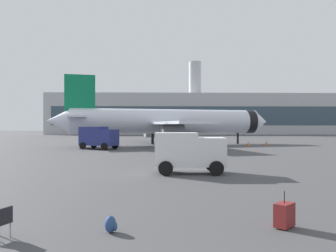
{
  "coord_description": "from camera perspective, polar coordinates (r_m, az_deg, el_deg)",
  "views": [
    {
      "loc": [
        -0.52,
        -3.71,
        3.05
      ],
      "look_at": [
        0.42,
        30.69,
        3.0
      ],
      "focal_mm": 37.44,
      "sensor_mm": 36.0,
      "label": 1
    }
  ],
  "objects": [
    {
      "name": "airplane_at_gate",
      "position": [
        54.82,
        -0.16,
        0.72
      ],
      "size": [
        35.35,
        32.19,
        10.5
      ],
      "color": "silver",
      "rests_on": "ground"
    },
    {
      "name": "service_truck",
      "position": [
        45.85,
        -11.26,
        -1.72
      ],
      "size": [
        5.28,
        4.18,
        2.9
      ],
      "color": "navy",
      "rests_on": "ground"
    },
    {
      "name": "cargo_van",
      "position": [
        22.32,
        3.41,
        -4.03
      ],
      "size": [
        4.45,
        2.41,
        2.6
      ],
      "color": "white",
      "rests_on": "ground"
    },
    {
      "name": "safety_cone_near",
      "position": [
        52.91,
        12.92,
        -2.78
      ],
      "size": [
        0.44,
        0.44,
        0.83
      ],
      "color": "#F2590C",
      "rests_on": "ground"
    },
    {
      "name": "safety_cone_mid",
      "position": [
        56.52,
        15.74,
        -2.64
      ],
      "size": [
        0.44,
        0.44,
        0.75
      ],
      "color": "#F2590C",
      "rests_on": "ground"
    },
    {
      "name": "rolling_suitcase",
      "position": [
        11.28,
        18.42,
        -13.56
      ],
      "size": [
        0.74,
        0.73,
        1.1
      ],
      "color": "maroon",
      "rests_on": "ground"
    },
    {
      "name": "traveller_backpack",
      "position": [
        10.47,
        -9.28,
        -15.53
      ],
      "size": [
        0.36,
        0.4,
        0.48
      ],
      "color": "navy",
      "rests_on": "ground"
    },
    {
      "name": "gate_chair",
      "position": [
        10.7,
        -25.48,
        -13.73
      ],
      "size": [
        0.62,
        0.62,
        0.86
      ],
      "color": "black",
      "rests_on": "ground"
    },
    {
      "name": "terminal_building",
      "position": [
        126.42,
        4.24,
        1.93
      ],
      "size": [
        101.54,
        18.8,
        26.02
      ],
      "color": "#B2B2B7",
      "rests_on": "ground"
    }
  ]
}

